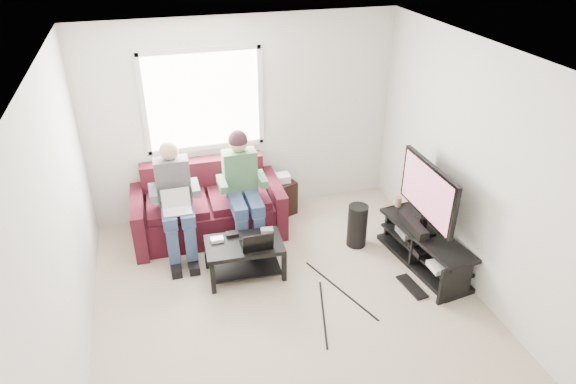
{
  "coord_description": "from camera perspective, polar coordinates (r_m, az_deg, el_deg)",
  "views": [
    {
      "loc": [
        -1.16,
        -3.87,
        3.69
      ],
      "look_at": [
        0.12,
        0.6,
        1.09
      ],
      "focal_mm": 32.0,
      "sensor_mm": 36.0,
      "label": 1
    }
  ],
  "objects": [
    {
      "name": "laptop_silver",
      "position": [
        5.92,
        -12.25,
        -1.55
      ],
      "size": [
        0.32,
        0.22,
        0.24
      ],
      "primitive_type": null,
      "rotation": [
        0.0,
        0.0,
        -0.01
      ],
      "color": "silver",
      "rests_on": "person_left"
    },
    {
      "name": "wall_right",
      "position": [
        5.54,
        20.89,
        1.55
      ],
      "size": [
        0.0,
        4.5,
        4.5
      ],
      "primitive_type": "plane",
      "rotation": [
        1.57,
        0.0,
        -1.57
      ],
      "color": "silver",
      "rests_on": "floor"
    },
    {
      "name": "end_table",
      "position": [
        6.95,
        -0.74,
        -0.39
      ],
      "size": [
        0.32,
        0.32,
        0.58
      ],
      "color": "black",
      "rests_on": "floor"
    },
    {
      "name": "soundbar",
      "position": [
        6.05,
        13.8,
        -3.66
      ],
      "size": [
        0.12,
        0.5,
        0.1
      ],
      "primitive_type": "cube",
      "color": "black",
      "rests_on": "tv_stand"
    },
    {
      "name": "wall_back",
      "position": [
        6.67,
        -4.92,
        8.07
      ],
      "size": [
        4.5,
        0.0,
        4.5
      ],
      "primitive_type": "plane",
      "rotation": [
        1.57,
        0.0,
        0.0
      ],
      "color": "silver",
      "rests_on": "floor"
    },
    {
      "name": "person_left",
      "position": [
        6.08,
        -12.43,
        -0.49
      ],
      "size": [
        0.4,
        0.71,
        1.36
      ],
      "color": "navy",
      "rests_on": "sofa"
    },
    {
      "name": "controller_c",
      "position": [
        5.89,
        -2.35,
        -4.27
      ],
      "size": [
        0.15,
        0.11,
        0.04
      ],
      "primitive_type": "cube",
      "rotation": [
        0.0,
        0.0,
        -0.13
      ],
      "color": "gray",
      "rests_on": "coffee_table"
    },
    {
      "name": "console_grey",
      "position": [
        6.36,
        13.68,
        -4.21
      ],
      "size": [
        0.34,
        0.26,
        0.08
      ],
      "primitive_type": "cube",
      "color": "gray",
      "rests_on": "tv_stand"
    },
    {
      "name": "tv_stand",
      "position": [
        6.2,
        14.89,
        -6.26
      ],
      "size": [
        0.58,
        1.39,
        0.45
      ],
      "color": "black",
      "rests_on": "floor"
    },
    {
      "name": "subwoofer",
      "position": [
        6.34,
        7.7,
        -3.72
      ],
      "size": [
        0.24,
        0.24,
        0.55
      ],
      "primitive_type": "cylinder",
      "color": "black",
      "rests_on": "floor"
    },
    {
      "name": "wall_left",
      "position": [
        4.63,
        -23.95,
        -4.78
      ],
      "size": [
        0.0,
        4.5,
        4.5
      ],
      "primitive_type": "plane",
      "rotation": [
        1.57,
        0.0,
        1.57
      ],
      "color": "silver",
      "rests_on": "floor"
    },
    {
      "name": "sofa",
      "position": [
        6.6,
        -8.85,
        -1.87
      ],
      "size": [
        1.87,
        0.94,
        0.88
      ],
      "color": "#471121",
      "rests_on": "floor"
    },
    {
      "name": "window",
      "position": [
        6.49,
        -9.39,
        9.98
      ],
      "size": [
        1.48,
        0.04,
        1.28
      ],
      "color": "white",
      "rests_on": "wall_back"
    },
    {
      "name": "person_right",
      "position": [
        6.14,
        -5.09,
        1.09
      ],
      "size": [
        0.4,
        0.71,
        1.41
      ],
      "color": "navy",
      "rests_on": "sofa"
    },
    {
      "name": "console_white",
      "position": [
        5.89,
        16.87,
        -7.84
      ],
      "size": [
        0.3,
        0.22,
        0.06
      ],
      "primitive_type": "cube",
      "color": "silver",
      "rests_on": "tv_stand"
    },
    {
      "name": "floor",
      "position": [
        5.47,
        0.54,
        -13.23
      ],
      "size": [
        4.5,
        4.5,
        0.0
      ],
      "primitive_type": "plane",
      "color": "#B3A38B",
      "rests_on": "ground"
    },
    {
      "name": "controller_a",
      "position": [
        5.78,
        -7.89,
        -5.26
      ],
      "size": [
        0.14,
        0.09,
        0.04
      ],
      "primitive_type": "cube",
      "rotation": [
        0.0,
        0.0,
        0.0
      ],
      "color": "silver",
      "rests_on": "coffee_table"
    },
    {
      "name": "keyboard_floor",
      "position": [
        5.93,
        13.61,
        -10.18
      ],
      "size": [
        0.19,
        0.44,
        0.02
      ],
      "primitive_type": "cube",
      "rotation": [
        0.0,
        0.0,
        0.11
      ],
      "color": "black",
      "rests_on": "floor"
    },
    {
      "name": "controller_b",
      "position": [
        5.85,
        -6.24,
        -4.68
      ],
      "size": [
        0.14,
        0.09,
        0.04
      ],
      "primitive_type": "cube",
      "rotation": [
        0.0,
        0.0,
        -0.01
      ],
      "color": "black",
      "rests_on": "coffee_table"
    },
    {
      "name": "tv",
      "position": [
        5.9,
        15.26,
        -0.12
      ],
      "size": [
        0.12,
        1.1,
        0.81
      ],
      "color": "black",
      "rests_on": "tv_stand"
    },
    {
      "name": "coffee_table",
      "position": [
        5.8,
        -4.87,
        -6.59
      ],
      "size": [
        0.88,
        0.57,
        0.43
      ],
      "color": "black",
      "rests_on": "floor"
    },
    {
      "name": "console_black",
      "position": [
        6.12,
        15.21,
        -5.96
      ],
      "size": [
        0.38,
        0.3,
        0.07
      ],
      "primitive_type": "cube",
      "color": "black",
      "rests_on": "tv_stand"
    },
    {
      "name": "drink_cup",
      "position": [
        6.47,
        12.16,
        -1.06
      ],
      "size": [
        0.08,
        0.08,
        0.12
      ],
      "primitive_type": "cylinder",
      "color": "#9F6D44",
      "rests_on": "tv_stand"
    },
    {
      "name": "ceiling",
      "position": [
        4.19,
        0.71,
        14.06
      ],
      "size": [
        4.5,
        4.5,
        0.0
      ],
      "primitive_type": "plane",
      "rotation": [
        3.14,
        0.0,
        0.0
      ],
      "color": "white",
      "rests_on": "wall_back"
    },
    {
      "name": "laptop_black",
      "position": [
        5.62,
        -3.6,
        -4.93
      ],
      "size": [
        0.34,
        0.24,
        0.24
      ],
      "primitive_type": null,
      "rotation": [
        0.0,
        0.0,
        -0.0
      ],
      "color": "black",
      "rests_on": "coffee_table"
    }
  ]
}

